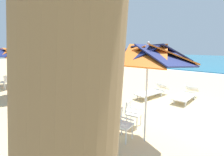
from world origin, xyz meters
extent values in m
plane|color=#D3B784|center=(0.00, 0.00, 0.00)|extent=(80.00, 80.00, 0.00)
cylinder|color=silver|center=(-0.58, -2.66, 1.15)|extent=(0.05, 0.05, 2.29)
cube|color=orange|center=(-0.04, -2.44, 2.42)|extent=(1.38, 1.27, 0.50)
cube|color=navy|center=(-0.35, -2.12, 2.42)|extent=(1.28, 1.34, 0.50)
cube|color=orange|center=(-0.80, -2.12, 2.42)|extent=(1.27, 1.38, 0.50)
cube|color=navy|center=(-1.11, -2.44, 2.42)|extent=(1.34, 1.28, 0.50)
cube|color=orange|center=(-1.11, -2.88, 2.42)|extent=(1.38, 1.27, 0.50)
cube|color=navy|center=(-0.80, -3.19, 2.42)|extent=(1.28, 1.34, 0.50)
cube|color=orange|center=(-0.35, -3.19, 2.42)|extent=(1.27, 1.38, 0.50)
cube|color=navy|center=(-0.04, -2.88, 2.42)|extent=(1.34, 1.28, 0.50)
sphere|color=silver|center=(-0.58, -2.66, 2.69)|extent=(0.08, 0.08, 0.08)
cube|color=white|center=(-1.07, -2.97, 0.44)|extent=(0.48, 0.48, 0.05)
cube|color=white|center=(-1.27, -2.99, 0.67)|extent=(0.13, 0.42, 0.40)
cube|color=white|center=(-1.09, -2.77, 0.55)|extent=(0.40, 0.08, 0.03)
cube|color=white|center=(-1.05, -3.17, 0.55)|extent=(0.40, 0.08, 0.03)
cylinder|color=white|center=(-0.91, -2.78, 0.21)|extent=(0.04, 0.04, 0.41)
cylinder|color=white|center=(-0.88, -3.13, 0.21)|extent=(0.04, 0.04, 0.41)
cylinder|color=white|center=(-1.26, -2.81, 0.21)|extent=(0.04, 0.04, 0.41)
cylinder|color=white|center=(-1.23, -3.16, 0.21)|extent=(0.04, 0.04, 0.41)
cube|color=white|center=(-1.28, -2.12, 0.44)|extent=(0.52, 0.52, 0.05)
cube|color=white|center=(-1.48, -2.16, 0.67)|extent=(0.18, 0.43, 0.40)
cube|color=white|center=(-1.32, -1.92, 0.55)|extent=(0.40, 0.12, 0.03)
cube|color=white|center=(-1.24, -2.32, 0.55)|extent=(0.40, 0.12, 0.03)
cylinder|color=white|center=(-1.15, -1.91, 0.21)|extent=(0.04, 0.04, 0.41)
cylinder|color=white|center=(-1.08, -2.26, 0.21)|extent=(0.04, 0.04, 0.41)
cylinder|color=white|center=(-1.49, -1.98, 0.21)|extent=(0.04, 0.04, 0.41)
cylinder|color=white|center=(-1.42, -2.33, 0.21)|extent=(0.04, 0.04, 0.41)
cylinder|color=silver|center=(-4.20, -2.45, 1.15)|extent=(0.05, 0.05, 2.31)
cube|color=orange|center=(-3.69, -2.24, 2.48)|extent=(1.29, 1.21, 0.54)
cube|color=navy|center=(-3.99, -1.94, 2.48)|extent=(1.22, 1.27, 0.54)
cube|color=orange|center=(-4.41, -1.94, 2.48)|extent=(1.21, 1.29, 0.54)
cube|color=navy|center=(-4.71, -2.24, 2.48)|extent=(1.27, 1.22, 0.54)
cube|color=orange|center=(-4.71, -2.66, 2.48)|extent=(1.29, 1.21, 0.54)
cube|color=navy|center=(-4.41, -2.96, 2.48)|extent=(1.22, 1.27, 0.54)
cube|color=orange|center=(-3.99, -2.96, 2.48)|extent=(1.21, 1.29, 0.54)
cube|color=navy|center=(-3.69, -2.66, 2.48)|extent=(1.27, 1.22, 0.54)
sphere|color=silver|center=(-4.20, -2.45, 2.79)|extent=(0.08, 0.08, 0.08)
cube|color=white|center=(-3.92, -2.08, 0.44)|extent=(0.57, 0.57, 0.05)
cube|color=white|center=(-3.99, -2.26, 0.67)|extent=(0.42, 0.24, 0.40)
cube|color=white|center=(-4.10, -2.00, 0.55)|extent=(0.18, 0.38, 0.03)
cube|color=white|center=(-3.73, -2.15, 0.55)|extent=(0.18, 0.38, 0.03)
cylinder|color=white|center=(-4.01, -1.85, 0.21)|extent=(0.04, 0.04, 0.41)
cylinder|color=white|center=(-3.69, -1.98, 0.21)|extent=(0.04, 0.04, 0.41)
cylinder|color=white|center=(-4.15, -2.18, 0.21)|extent=(0.04, 0.04, 0.41)
cylinder|color=white|center=(-3.82, -2.31, 0.21)|extent=(0.04, 0.04, 0.41)
cylinder|color=silver|center=(-7.24, -2.74, 1.08)|extent=(0.05, 0.05, 2.16)
cube|color=orange|center=(-6.72, -2.52, 2.35)|extent=(1.27, 1.22, 0.55)
cube|color=navy|center=(-7.02, -2.22, 2.35)|extent=(1.22, 1.29, 0.55)
cube|color=orange|center=(-7.45, -2.22, 2.35)|extent=(1.22, 1.27, 0.55)
cube|color=navy|center=(-7.75, -2.52, 2.35)|extent=(1.29, 1.22, 0.55)
cube|color=orange|center=(-7.75, -2.95, 2.35)|extent=(1.27, 1.22, 0.55)
cube|color=navy|center=(-7.45, -3.25, 2.35)|extent=(1.22, 1.29, 0.55)
cube|color=orange|center=(-7.02, -3.25, 2.35)|extent=(1.22, 1.27, 0.55)
cube|color=navy|center=(-6.72, -2.95, 2.35)|extent=(1.29, 1.22, 0.55)
sphere|color=silver|center=(-7.24, -2.74, 2.67)|extent=(0.08, 0.08, 0.08)
cube|color=white|center=(-7.39, -3.56, 0.44)|extent=(0.61, 0.61, 0.05)
cube|color=white|center=(-7.27, -3.73, 0.67)|extent=(0.40, 0.32, 0.40)
cube|color=white|center=(-7.55, -3.68, 0.55)|extent=(0.26, 0.35, 0.03)
cube|color=white|center=(-7.22, -3.45, 0.55)|extent=(0.26, 0.35, 0.03)
cylinder|color=white|center=(-7.63, -3.52, 0.21)|extent=(0.04, 0.04, 0.41)
cylinder|color=white|center=(-7.34, -3.32, 0.21)|extent=(0.04, 0.04, 0.41)
cylinder|color=white|center=(-7.43, -3.81, 0.21)|extent=(0.04, 0.04, 0.41)
cylinder|color=white|center=(-7.14, -3.61, 0.21)|extent=(0.04, 0.04, 0.41)
cylinder|color=silver|center=(-10.48, -2.69, 1.04)|extent=(0.05, 0.05, 2.08)
cube|color=orange|center=(-9.93, -2.46, 2.25)|extent=(1.40, 1.30, 0.56)
cube|color=navy|center=(-10.25, -2.14, 2.25)|extent=(1.31, 1.36, 0.56)
cube|color=orange|center=(-10.71, -2.14, 2.25)|extent=(1.30, 1.40, 0.56)
cube|color=navy|center=(-11.03, -2.46, 2.25)|extent=(1.36, 1.31, 0.56)
cube|color=orange|center=(-11.03, -2.92, 2.25)|extent=(1.40, 1.30, 0.56)
cube|color=orange|center=(-10.25, -3.24, 2.25)|extent=(1.30, 1.40, 0.56)
cube|color=navy|center=(-9.93, -2.92, 2.25)|extent=(1.36, 1.31, 0.56)
sphere|color=silver|center=(-10.48, -2.69, 2.55)|extent=(0.08, 0.08, 0.08)
cube|color=white|center=(-11.06, -2.26, 0.44)|extent=(0.60, 0.60, 0.05)
cube|color=white|center=(-10.96, -2.09, 0.67)|extent=(0.41, 0.30, 0.40)
cube|color=white|center=(-10.89, -2.37, 0.55)|extent=(0.24, 0.36, 0.03)
cube|color=white|center=(-11.23, -2.16, 0.55)|extent=(0.24, 0.36, 0.03)
cylinder|color=white|center=(-11.00, -2.51, 0.21)|extent=(0.04, 0.04, 0.41)
cylinder|color=white|center=(-11.30, -2.33, 0.21)|extent=(0.04, 0.04, 0.41)
cylinder|color=white|center=(-10.82, -2.20, 0.21)|extent=(0.04, 0.04, 0.41)
cylinder|color=white|center=(-11.12, -2.02, 0.21)|extent=(0.04, 0.04, 0.41)
cube|color=white|center=(-10.33, -2.18, 0.44)|extent=(0.55, 0.55, 0.05)
cube|color=white|center=(-10.52, -2.24, 0.67)|extent=(0.21, 0.43, 0.40)
cube|color=white|center=(-10.38, -1.99, 0.55)|extent=(0.39, 0.15, 0.03)
cube|color=white|center=(-10.27, -2.37, 0.55)|extent=(0.39, 0.15, 0.03)
cylinder|color=white|center=(-10.21, -1.96, 0.21)|extent=(0.04, 0.04, 0.41)
cylinder|color=white|center=(-10.11, -2.30, 0.21)|extent=(0.04, 0.04, 0.41)
cylinder|color=white|center=(-10.54, -2.06, 0.21)|extent=(0.04, 0.04, 0.41)
cylinder|color=white|center=(-10.44, -2.40, 0.21)|extent=(0.04, 0.04, 0.41)
cube|color=white|center=(-10.02, -3.29, 0.44)|extent=(0.61, 0.61, 0.05)
cube|color=white|center=(-9.86, -3.17, 0.67)|extent=(0.32, 0.40, 0.40)
cube|color=white|center=(-9.91, -3.45, 0.55)|extent=(0.35, 0.26, 0.03)
cube|color=white|center=(-10.14, -3.12, 0.55)|extent=(0.35, 0.26, 0.03)
cylinder|color=white|center=(-10.07, -3.53, 0.21)|extent=(0.04, 0.04, 0.41)
cylinder|color=white|center=(-10.27, -3.24, 0.21)|extent=(0.04, 0.04, 0.41)
cylinder|color=white|center=(-9.78, -3.33, 0.21)|extent=(0.04, 0.04, 0.41)
cylinder|color=white|center=(-9.98, -3.04, 0.21)|extent=(0.04, 0.04, 0.41)
cube|color=white|center=(-0.79, 1.58, 0.25)|extent=(0.69, 1.72, 0.06)
cube|color=white|center=(-0.76, 2.64, 0.44)|extent=(0.62, 0.50, 0.36)
cube|color=white|center=(-0.55, 0.94, 0.11)|extent=(0.06, 0.06, 0.22)
cube|color=white|center=(-1.06, 0.95, 0.11)|extent=(0.06, 0.06, 0.22)
cube|color=white|center=(-0.51, 2.21, 0.11)|extent=(0.06, 0.06, 0.22)
cube|color=white|center=(-1.03, 2.23, 0.11)|extent=(0.06, 0.06, 0.22)
cube|color=white|center=(-2.36, 1.03, 0.25)|extent=(0.96, 1.79, 0.06)
cube|color=white|center=(-2.15, 2.07, 0.44)|extent=(0.69, 0.59, 0.36)
cube|color=white|center=(-2.23, 0.36, 0.11)|extent=(0.06, 0.06, 0.22)
cube|color=white|center=(-2.73, 0.46, 0.11)|extent=(0.06, 0.06, 0.22)
cube|color=white|center=(-1.98, 1.61, 0.11)|extent=(0.06, 0.06, 0.22)
cube|color=white|center=(-2.48, 1.71, 0.11)|extent=(0.06, 0.06, 0.22)
camera|label=1|loc=(1.43, -6.41, 2.60)|focal=26.12mm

